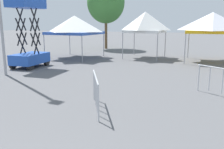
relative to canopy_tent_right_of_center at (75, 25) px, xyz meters
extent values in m
cylinder|color=#9E9EA3|center=(-1.68, -1.61, -1.51)|extent=(0.06, 0.06, 2.02)
cylinder|color=#9E9EA3|center=(1.61, -1.68, -1.51)|extent=(0.06, 0.06, 2.02)
cylinder|color=#9E9EA3|center=(-1.61, 1.68, -1.51)|extent=(0.06, 0.06, 2.02)
cylinder|color=#9E9EA3|center=(1.68, 1.61, -1.51)|extent=(0.06, 0.06, 2.02)
pyramid|color=white|center=(0.00, 0.00, 0.10)|extent=(3.53, 3.53, 1.20)
cube|color=#3359B2|center=(0.00, 0.00, -0.60)|extent=(3.50, 3.50, 0.20)
cylinder|color=#9E9EA3|center=(3.61, 0.87, -1.45)|extent=(0.06, 0.06, 2.14)
cylinder|color=#9E9EA3|center=(6.24, 0.85, -1.45)|extent=(0.06, 0.06, 2.14)
cylinder|color=#9E9EA3|center=(3.63, 3.50, -1.45)|extent=(0.06, 0.06, 2.14)
cylinder|color=#9E9EA3|center=(6.26, 3.48, -1.45)|extent=(0.06, 0.06, 2.14)
pyramid|color=white|center=(4.94, 2.17, 0.31)|extent=(2.79, 2.79, 1.37)
cube|color=white|center=(4.94, 2.17, -0.48)|extent=(2.76, 2.76, 0.20)
cylinder|color=#9E9EA3|center=(8.19, 0.36, -1.42)|extent=(0.06, 0.06, 2.19)
cylinder|color=#9E9EA3|center=(8.05, 3.48, -1.42)|extent=(0.06, 0.06, 2.19)
pyramid|color=white|center=(9.68, 1.99, 0.27)|extent=(3.43, 3.43, 1.19)
cube|color=yellow|center=(9.68, 1.99, -0.43)|extent=(3.40, 3.40, 0.20)
cylinder|color=black|center=(-0.87, -5.52, -2.28)|extent=(0.23, 0.50, 0.48)
cylinder|color=black|center=(0.31, -5.40, -2.28)|extent=(0.23, 0.50, 0.48)
cylinder|color=black|center=(-1.04, -3.80, -2.28)|extent=(0.23, 0.50, 0.48)
cylinder|color=black|center=(0.14, -3.68, -2.28)|extent=(0.23, 0.50, 0.48)
cube|color=blue|center=(-0.36, -4.60, -1.98)|extent=(1.62, 2.43, 0.60)
cylinder|color=black|center=(-0.85, -4.65, -1.24)|extent=(0.17, 0.95, 1.65)
cylinder|color=black|center=(-0.85, -4.65, -1.24)|extent=(0.17, 0.95, 1.65)
cylinder|color=black|center=(0.12, -4.55, -1.24)|extent=(0.17, 0.95, 1.65)
cylinder|color=black|center=(0.12, -4.55, -1.24)|extent=(0.17, 0.95, 1.65)
cylinder|color=black|center=(-0.85, -4.65, -0.37)|extent=(0.17, 0.95, 1.65)
cylinder|color=black|center=(-0.85, -4.65, -0.37)|extent=(0.17, 0.95, 1.65)
cylinder|color=black|center=(0.12, -4.55, -0.37)|extent=(0.17, 0.95, 1.65)
cylinder|color=black|center=(0.12, -4.55, -0.37)|extent=(0.17, 0.95, 1.65)
cylinder|color=black|center=(-0.85, -4.65, 0.51)|extent=(0.17, 0.95, 1.65)
cylinder|color=black|center=(-0.85, -4.65, 0.51)|extent=(0.17, 0.95, 1.65)
cylinder|color=black|center=(0.12, -4.55, 0.51)|extent=(0.17, 0.95, 1.65)
cylinder|color=black|center=(0.12, -4.55, 0.51)|extent=(0.17, 0.95, 1.65)
cube|color=blue|center=(-0.36, -4.60, 1.06)|extent=(1.54, 2.31, 0.12)
cube|color=blue|center=(-0.26, -5.65, 1.40)|extent=(1.33, 0.19, 0.55)
cube|color=blue|center=(-0.47, -3.55, 1.40)|extent=(1.33, 0.19, 0.55)
cube|color=blue|center=(-1.00, -4.66, 1.40)|extent=(0.28, 2.18, 0.55)
cube|color=blue|center=(0.28, -4.53, 1.40)|extent=(0.28, 2.18, 0.55)
cylinder|color=brown|center=(-0.75, 7.24, -0.92)|extent=(0.28, 0.28, 3.20)
ellipsoid|color=#387233|center=(-0.75, 7.24, 2.22)|extent=(3.85, 3.85, 4.23)
cylinder|color=#B7BABF|center=(6.80, -9.61, -1.47)|extent=(1.14, 1.82, 0.05)
cylinder|color=#B7BABF|center=(7.32, -10.46, -2.00)|extent=(0.04, 0.04, 1.05)
cylinder|color=#B7BABF|center=(6.28, -8.76, -2.00)|extent=(0.04, 0.04, 1.05)
cylinder|color=#B7BABF|center=(7.07, -10.06, -1.94)|extent=(0.04, 0.04, 0.92)
cylinder|color=#B7BABF|center=(6.80, -9.61, -1.94)|extent=(0.04, 0.04, 0.92)
cylinder|color=#B7BABF|center=(6.52, -9.17, -1.94)|extent=(0.04, 0.04, 0.92)
cylinder|color=#B7BABF|center=(10.43, -6.56, -1.47)|extent=(1.84, 1.10, 0.05)
cylinder|color=#B7BABF|center=(9.56, -6.06, -2.00)|extent=(0.04, 0.04, 1.05)
cylinder|color=#B7BABF|center=(10.43, -6.56, -1.94)|extent=(0.04, 0.04, 0.92)
cylinder|color=#B7BABF|center=(9.97, -6.30, -1.94)|extent=(0.04, 0.04, 0.92)
camera|label=1|loc=(10.17, -16.04, 0.15)|focal=38.73mm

